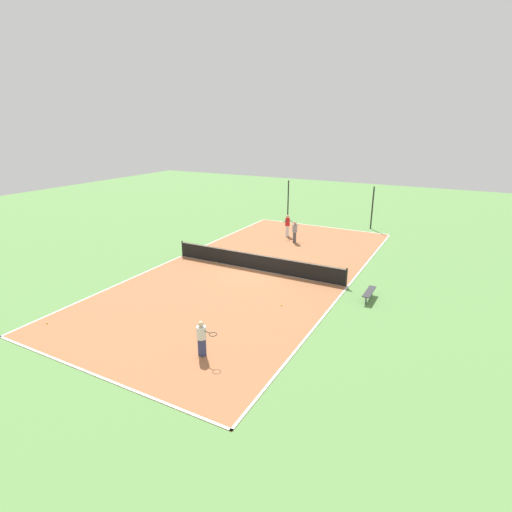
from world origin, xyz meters
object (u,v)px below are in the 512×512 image
object	(u,v)px
bench	(369,292)
fence_post_back_left	(288,200)
player_far_white	(202,336)
tennis_ball_left_sideline	(216,262)
player_baseline_gray	(295,230)
tennis_ball_far_baseline	(281,305)
player_coach_red	(287,224)
fence_post_back_right	(372,208)
tennis_ball_midcourt	(47,323)
tennis_net	(256,261)

from	to	relation	value
bench	fence_post_back_left	world-z (taller)	fence_post_back_left
player_far_white	tennis_ball_left_sideline	xyz separation A→B (m)	(-5.48, 9.20, -0.78)
player_baseline_gray	player_far_white	bearing A→B (deg)	178.87
tennis_ball_far_baseline	fence_post_back_left	bearing A→B (deg)	112.90
bench	player_coach_red	distance (m)	12.31
tennis_ball_left_sideline	fence_post_back_right	size ratio (longest dim) A/B	0.02
player_coach_red	bench	bearing A→B (deg)	39.21
tennis_ball_midcourt	bench	bearing A→B (deg)	38.05
tennis_ball_far_baseline	fence_post_back_right	xyz separation A→B (m)	(0.35, 17.29, 1.72)
player_far_white	tennis_net	bearing A→B (deg)	114.82
tennis_ball_far_baseline	bench	bearing A→B (deg)	38.19
bench	player_baseline_gray	bearing A→B (deg)	43.85
tennis_ball_midcourt	fence_post_back_right	size ratio (longest dim) A/B	0.02
player_coach_red	tennis_ball_left_sideline	distance (m)	8.11
player_far_white	tennis_ball_midcourt	world-z (taller)	player_far_white
player_coach_red	player_baseline_gray	xyz separation A→B (m)	(1.19, -1.34, -0.06)
tennis_net	fence_post_back_right	xyz separation A→B (m)	(3.83, 13.42, 1.22)
player_coach_red	fence_post_back_left	bearing A→B (deg)	-160.87
tennis_net	fence_post_back_right	bearing A→B (deg)	74.09
tennis_ball_far_baseline	fence_post_back_left	size ratio (longest dim) A/B	0.02
tennis_net	player_far_white	size ratio (longest dim) A/B	7.74
player_baseline_gray	fence_post_back_left	world-z (taller)	fence_post_back_left
tennis_net	tennis_ball_midcourt	world-z (taller)	tennis_net
fence_post_back_left	player_far_white	bearing A→B (deg)	-74.11
bench	tennis_ball_far_baseline	size ratio (longest dim) A/B	23.39
player_far_white	player_coach_red	bearing A→B (deg)	112.25
player_coach_red	player_baseline_gray	world-z (taller)	player_coach_red
tennis_net	tennis_ball_far_baseline	distance (m)	5.23
tennis_net	tennis_ball_far_baseline	xyz separation A→B (m)	(3.48, -3.87, -0.50)
player_coach_red	fence_post_back_right	xyz separation A→B (m)	(5.24, 5.57, 0.78)
player_baseline_gray	player_coach_red	bearing A→B (deg)	30.18
tennis_net	fence_post_back_left	size ratio (longest dim) A/B	3.15
tennis_ball_midcourt	player_far_white	bearing A→B (deg)	8.80
bench	tennis_ball_far_baseline	distance (m)	4.56
tennis_ball_midcourt	player_baseline_gray	bearing A→B (deg)	74.44
bench	tennis_ball_midcourt	world-z (taller)	bench
bench	fence_post_back_right	distance (m)	14.90
player_far_white	fence_post_back_right	distance (m)	22.75
bench	player_far_white	size ratio (longest dim) A/B	1.10
bench	fence_post_back_left	xyz separation A→B (m)	(-10.88, 14.48, 1.39)
player_coach_red	tennis_ball_midcourt	distance (m)	18.67
bench	fence_post_back_right	xyz separation A→B (m)	(-3.23, 14.48, 1.39)
player_coach_red	tennis_ball_far_baseline	xyz separation A→B (m)	(4.89, -11.72, -0.94)
tennis_net	bench	world-z (taller)	tennis_net
fence_post_back_left	player_coach_red	bearing A→B (deg)	-66.57
tennis_ball_left_sideline	player_far_white	bearing A→B (deg)	-59.24
player_coach_red	tennis_ball_left_sideline	size ratio (longest dim) A/B	25.01
bench	player_far_white	world-z (taller)	player_far_white
player_baseline_gray	tennis_ball_midcourt	size ratio (longest dim) A/B	23.63
tennis_ball_midcourt	fence_post_back_left	xyz separation A→B (m)	(1.13, 23.88, 1.72)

